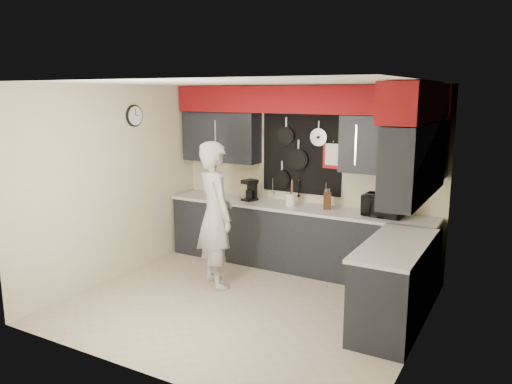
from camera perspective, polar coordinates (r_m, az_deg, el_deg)
The scene contains 10 objects.
ground at distance 6.15m, azimuth -1.38°, elevation -12.64°, with size 4.00×4.00×0.00m, color tan.
back_wall_assembly at distance 7.05m, azimuth 5.28°, elevation 7.32°, with size 4.00×0.36×2.60m.
right_wall_assembly at distance 5.22m, azimuth 17.91°, elevation 4.71°, with size 0.36×3.50×2.60m.
left_wall_assembly at distance 6.96m, azimuth -15.65°, elevation 1.29°, with size 0.05×3.50×2.60m.
base_cabinets at distance 6.73m, azimuth 7.17°, elevation -6.39°, with size 3.95×2.20×0.92m.
microwave at distance 6.65m, azimuth 14.35°, elevation -1.51°, with size 0.50×0.34×0.28m, color black.
knife_block at distance 6.90m, azimuth 8.15°, elevation -1.02°, with size 0.10×0.10×0.23m, color #3A1D12.
utensil_crock at distance 7.06m, azimuth 3.98°, elevation -0.90°, with size 0.13×0.13×0.17m, color white.
coffee_maker at distance 7.40m, azimuth -0.64°, elevation 0.29°, with size 0.22×0.25×0.31m.
person at distance 6.43m, azimuth -4.69°, elevation -2.63°, with size 0.69×0.46×1.90m, color #B8B8B5.
Camera 1 is at (2.87, -4.83, 2.49)m, focal length 35.00 mm.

